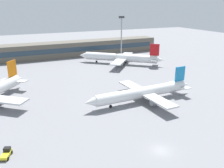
# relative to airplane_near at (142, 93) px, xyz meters

# --- Properties ---
(ground_plane) EXTENTS (400.00, 400.00, 0.00)m
(ground_plane) POSITION_rel_airplane_near_xyz_m (-11.33, 13.00, -3.12)
(ground_plane) COLOR gray
(terminal_building) EXTENTS (135.62, 12.13, 9.00)m
(terminal_building) POSITION_rel_airplane_near_xyz_m (-11.33, 83.31, 1.38)
(terminal_building) COLOR #5B564C
(terminal_building) RESTS_ON ground_plane
(airplane_near) EXTENTS (41.44, 28.88, 10.24)m
(airplane_near) POSITION_rel_airplane_near_xyz_m (0.00, 0.00, 0.00)
(airplane_near) COLOR white
(airplane_near) RESTS_ON ground_plane
(airplane_far) EXTENTS (38.29, 33.95, 11.70)m
(airplane_far) POSITION_rel_airplane_near_xyz_m (17.41, 51.47, 0.45)
(airplane_far) COLOR white
(airplane_far) RESTS_ON ground_plane
(baggage_tug_yellow) EXTENTS (2.82, 3.90, 1.75)m
(baggage_tug_yellow) POSITION_rel_airplane_near_xyz_m (-43.07, -14.91, -2.32)
(baggage_tug_yellow) COLOR yellow
(baggage_tug_yellow) RESTS_ON ground_plane
(floodlight_tower_west) EXTENTS (3.20, 0.80, 24.79)m
(floodlight_tower_west) POSITION_rel_airplane_near_xyz_m (22.88, 60.89, 11.27)
(floodlight_tower_west) COLOR gray
(floodlight_tower_west) RESTS_ON ground_plane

